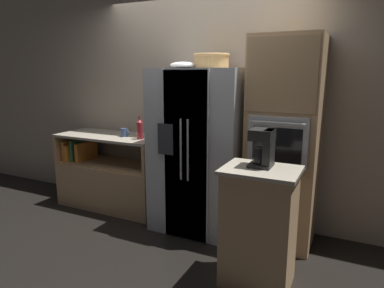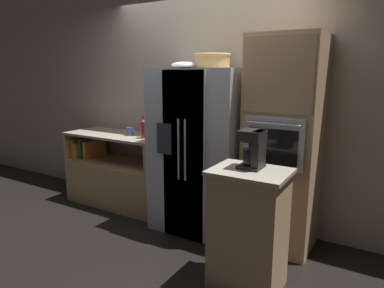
{
  "view_description": "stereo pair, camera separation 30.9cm",
  "coord_description": "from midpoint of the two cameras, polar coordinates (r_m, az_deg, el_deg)",
  "views": [
    {
      "loc": [
        1.58,
        -3.17,
        1.69
      ],
      "look_at": [
        0.06,
        -0.02,
        0.95
      ],
      "focal_mm": 32.0,
      "sensor_mm": 36.0,
      "label": 1
    },
    {
      "loc": [
        1.86,
        -3.02,
        1.69
      ],
      "look_at": [
        0.06,
        -0.02,
        0.95
      ],
      "focal_mm": 32.0,
      "sensor_mm": 36.0,
      "label": 2
    }
  ],
  "objects": [
    {
      "name": "refrigerator",
      "position": [
        3.64,
        -1.02,
        -1.17
      ],
      "size": [
        0.96,
        0.75,
        1.73
      ],
      "color": "silver",
      "rests_on": "ground_plane"
    },
    {
      "name": "wall_oven",
      "position": [
        3.38,
        12.54,
        0.13
      ],
      "size": [
        0.64,
        0.64,
        2.02
      ],
      "color": "tan",
      "rests_on": "ground_plane"
    },
    {
      "name": "wall_back",
      "position": [
        3.96,
        0.06,
        7.76
      ],
      "size": [
        12.0,
        0.06,
        2.8
      ],
      "color": "tan",
      "rests_on": "ground_plane"
    },
    {
      "name": "island_counter",
      "position": [
        2.8,
        7.89,
        -13.58
      ],
      "size": [
        0.58,
        0.46,
        0.97
      ],
      "color": "tan",
      "rests_on": "ground_plane"
    },
    {
      "name": "wicker_basket",
      "position": [
        3.6,
        0.74,
        13.78
      ],
      "size": [
        0.37,
        0.37,
        0.15
      ],
      "color": "tan",
      "rests_on": "refrigerator"
    },
    {
      "name": "ground_plane",
      "position": [
        3.93,
        -2.93,
        -13.56
      ],
      "size": [
        20.0,
        20.0,
        0.0
      ],
      "primitive_type": "plane",
      "color": "black"
    },
    {
      "name": "counter_left",
      "position": [
        4.53,
        -15.13,
        -5.83
      ],
      "size": [
        1.36,
        0.59,
        0.92
      ],
      "color": "tan",
      "rests_on": "ground_plane"
    },
    {
      "name": "mug",
      "position": [
        4.23,
        -13.28,
        1.87
      ],
      "size": [
        0.11,
        0.08,
        0.1
      ],
      "color": "#384C7A",
      "rests_on": "counter_left"
    },
    {
      "name": "fruit_bowl",
      "position": [
        3.62,
        -3.98,
        13.01
      ],
      "size": [
        0.27,
        0.27,
        0.07
      ],
      "color": "white",
      "rests_on": "refrigerator"
    },
    {
      "name": "bottle_tall",
      "position": [
        4.02,
        -10.9,
        2.49
      ],
      "size": [
        0.07,
        0.07,
        0.27
      ],
      "color": "maroon",
      "rests_on": "counter_left"
    },
    {
      "name": "coffee_maker",
      "position": [
        2.65,
        8.67,
        -0.44
      ],
      "size": [
        0.17,
        0.2,
        0.29
      ],
      "color": "black",
      "rests_on": "island_counter"
    }
  ]
}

